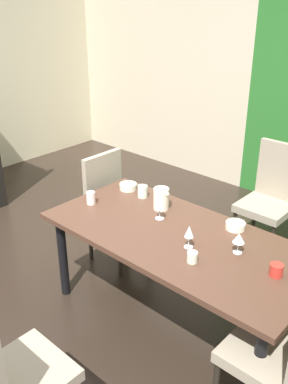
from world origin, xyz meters
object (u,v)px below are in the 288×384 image
(serving_bowl_rear, at_px, (128,186))
(cup_south, at_px, (193,257))
(pitcher_near_shelf, at_px, (161,199))
(cup_west, at_px, (91,198))
(wine_glass_corner, at_px, (239,239))
(serving_bowl_east, at_px, (235,226))
(dining_table, at_px, (177,244))
(chair_head_far, at_px, (271,194))
(wine_glass_front, at_px, (160,204))
(chair_right_near, at_px, (284,351))
(cup_left, at_px, (143,191))
(cup_near_window, at_px, (276,270))
(chair_left_far, at_px, (113,203))
(chair_head_near, at_px, (7,375))
(wine_glass_center, at_px, (189,232))

(serving_bowl_rear, relative_size, cup_south, 2.06)
(pitcher_near_shelf, bearing_deg, cup_west, -146.45)
(wine_glass_corner, xyz_separation_m, pitcher_near_shelf, (-0.75, 0.14, -0.02))
(serving_bowl_east, bearing_deg, serving_bowl_rear, -178.15)
(dining_table, bearing_deg, cup_south, -35.49)
(chair_head_far, bearing_deg, wine_glass_front, 78.46)
(chair_right_near, bearing_deg, pitcher_near_shelf, 67.98)
(cup_left, xyz_separation_m, cup_near_window, (1.29, -0.25, -0.01))
(chair_right_near, xyz_separation_m, wine_glass_front, (-1.19, 0.39, 0.30))
(dining_table, bearing_deg, wine_glass_front, 159.00)
(cup_near_window, bearing_deg, chair_left_far, 170.50)
(chair_head_near, bearing_deg, wine_glass_corner, 74.39)
(wine_glass_corner, distance_m, wine_glass_center, 0.31)
(pitcher_near_shelf, bearing_deg, dining_table, -33.59)
(chair_head_near, xyz_separation_m, pitcher_near_shelf, (-0.35, 1.57, 0.27))
(serving_bowl_east, bearing_deg, cup_left, -175.82)
(chair_right_near, relative_size, cup_south, 13.97)
(wine_glass_corner, bearing_deg, cup_near_window, -11.53)
(serving_bowl_east, relative_size, cup_left, 1.42)
(wine_glass_center, xyz_separation_m, cup_left, (-0.73, 0.35, -0.06))
(wine_glass_front, relative_size, wine_glass_center, 0.99)
(cup_near_window, distance_m, pitcher_near_shelf, 1.06)
(chair_left_far, distance_m, chair_head_far, 1.44)
(cup_west, bearing_deg, chair_left_far, 113.09)
(serving_bowl_east, bearing_deg, wine_glass_corner, -56.05)
(chair_left_far, xyz_separation_m, pitcher_near_shelf, (0.62, -0.08, 0.28))
(chair_left_far, height_order, cup_near_window, chair_left_far)
(wine_glass_front, xyz_separation_m, serving_bowl_rear, (-0.53, 0.21, -0.09))
(wine_glass_corner, bearing_deg, chair_head_far, 107.40)
(wine_glass_front, relative_size, cup_south, 2.25)
(serving_bowl_rear, bearing_deg, wine_glass_front, -21.95)
(chair_head_far, bearing_deg, cup_west, 60.67)
(chair_head_near, relative_size, wine_glass_center, 6.22)
(wine_glass_front, height_order, wine_glass_center, wine_glass_center)
(chair_right_near, relative_size, chair_left_far, 1.00)
(cup_south, bearing_deg, cup_left, 150.94)
(cup_west, height_order, pitcher_near_shelf, pitcher_near_shelf)
(pitcher_near_shelf, bearing_deg, cup_left, 166.85)
(wine_glass_front, bearing_deg, dining_table, -21.00)
(chair_head_near, height_order, cup_left, chair_head_near)
(chair_right_near, bearing_deg, dining_table, 72.52)
(wine_glass_center, distance_m, cup_left, 0.81)
(chair_left_far, relative_size, cup_left, 10.08)
(serving_bowl_rear, distance_m, cup_near_window, 1.51)
(wine_glass_center, xyz_separation_m, cup_south, (0.12, -0.12, -0.08))
(wine_glass_corner, distance_m, cup_west, 1.22)
(serving_bowl_east, xyz_separation_m, cup_south, (0.02, -0.53, 0.01))
(chair_head_near, height_order, wine_glass_front, chair_head_near)
(wine_glass_front, distance_m, cup_left, 0.39)
(cup_near_window, bearing_deg, wine_glass_corner, 168.47)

